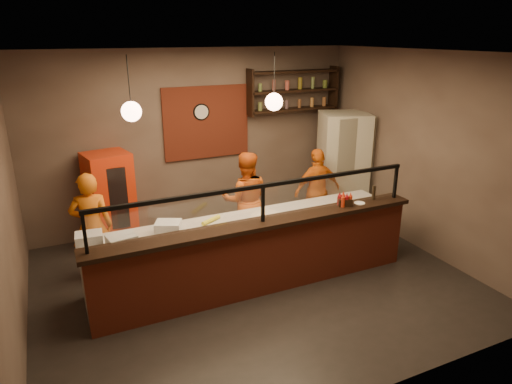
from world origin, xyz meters
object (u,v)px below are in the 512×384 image
red_cooler (110,200)px  cook_right (317,191)px  pizza_dough (267,216)px  fridge (342,166)px  condiment_caddy (345,202)px  wall_clock (201,112)px  cook_left (92,226)px  pepper_mill (374,192)px  cook_mid (246,200)px

red_cooler → cook_right: bearing=-27.2°
cook_right → pizza_dough: size_ratio=3.22×
fridge → condiment_caddy: bearing=-104.7°
wall_clock → cook_left: 2.85m
wall_clock → red_cooler: 2.20m
wall_clock → pizza_dough: (0.21, -2.27, -1.19)m
red_cooler → pizza_dough: 2.77m
fridge → red_cooler: fridge is taller
wall_clock → cook_right: bearing=-37.1°
cook_right → pizza_dough: 1.78m
pizza_dough → pepper_mill: 1.65m
red_cooler → pizza_dough: size_ratio=3.37×
red_cooler → pizza_dough: bearing=-56.5°
cook_mid → pepper_mill: (1.49, -1.40, 0.35)m
cook_mid → red_cooler: 2.26m
fridge → pizza_dough: size_ratio=4.29×
red_cooler → fridge: bearing=-19.0°
cook_mid → condiment_caddy: size_ratio=8.46×
cook_mid → fridge: 2.26m
wall_clock → pepper_mill: (1.78, -2.69, -0.93)m
wall_clock → cook_right: size_ratio=0.20×
wall_clock → red_cooler: bearing=-169.9°
wall_clock → pizza_dough: size_ratio=0.63×
wall_clock → cook_left: bearing=-147.8°
pizza_dough → condiment_caddy: 1.14m
cook_mid → fridge: bearing=-150.3°
cook_left → red_cooler: (0.41, 1.04, -0.00)m
red_cooler → cook_mid: bearing=-37.2°
cook_mid → condiment_caddy: bearing=142.6°
cook_left → fridge: fridge is taller
condiment_caddy → pepper_mill: size_ratio=0.89×
fridge → red_cooler: size_ratio=1.27×
condiment_caddy → cook_left: bearing=158.1°
condiment_caddy → pepper_mill: (0.54, 0.03, 0.05)m
cook_left → red_cooler: bearing=-99.8°
cook_right → cook_left: bearing=2.0°
wall_clock → cook_left: wall_clock is taller
wall_clock → cook_right: (1.70, -1.28, -1.33)m
cook_right → fridge: 0.94m
wall_clock → pizza_dough: wall_clock is taller
cook_left → cook_right: 3.85m
condiment_caddy → wall_clock: bearing=114.5°
cook_left → pizza_dough: 2.54m
pepper_mill → cook_left: bearing=161.2°
fridge → pizza_dough: fridge is taller
wall_clock → cook_right: wall_clock is taller
fridge → red_cooler: (-4.24, 0.56, -0.22)m
pizza_dough → pepper_mill: bearing=-15.1°
cook_mid → condiment_caddy: cook_mid is taller
cook_right → fridge: fridge is taller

